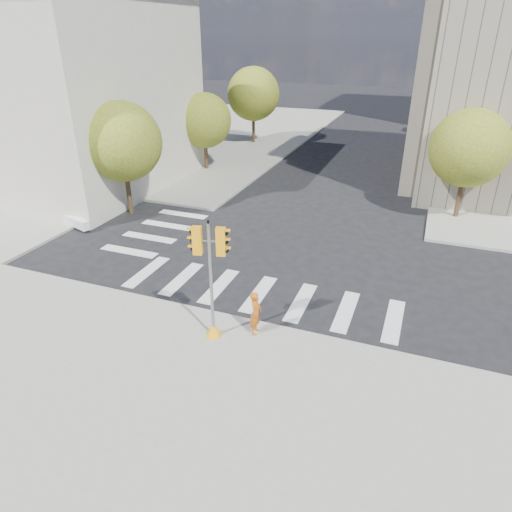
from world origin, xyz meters
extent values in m
plane|color=black|center=(0.00, 0.00, 0.00)|extent=(160.00, 160.00, 0.00)
cube|color=gray|center=(0.00, -11.00, 0.07)|extent=(30.00, 14.00, 0.15)
cube|color=gray|center=(-20.00, 26.00, 0.07)|extent=(28.00, 40.00, 0.15)
cube|color=gray|center=(9.00, 15.00, 7.00)|extent=(8.00, 8.00, 14.00)
cube|color=beige|center=(-20.00, 8.00, 6.00)|extent=(18.00, 14.00, 12.00)
cylinder|color=#382616|center=(-10.50, 4.00, 1.22)|extent=(0.28, 0.28, 2.45)
sphere|color=#356B1E|center=(-10.50, 4.00, 4.21)|extent=(4.40, 4.40, 4.40)
cylinder|color=#382616|center=(-10.50, 14.00, 1.08)|extent=(0.28, 0.28, 2.17)
sphere|color=#356B1E|center=(-10.50, 14.00, 3.77)|extent=(4.00, 4.00, 4.00)
cylinder|color=#382616|center=(-10.50, 24.00, 1.31)|extent=(0.28, 0.28, 2.62)
sphere|color=#356B1E|center=(-10.50, 24.00, 4.54)|extent=(4.80, 4.80, 4.80)
cylinder|color=#382616|center=(7.50, 10.00, 1.19)|extent=(0.28, 0.28, 2.38)
sphere|color=#356B1E|center=(7.50, 10.00, 4.06)|extent=(4.20, 4.20, 4.20)
cylinder|color=#382616|center=(7.50, 22.00, 1.26)|extent=(0.28, 0.28, 2.52)
sphere|color=#356B1E|center=(7.50, 22.00, 4.36)|extent=(4.60, 4.60, 4.60)
cylinder|color=#382616|center=(7.50, 34.00, 1.14)|extent=(0.28, 0.28, 2.27)
sphere|color=#356B1E|center=(7.50, 34.00, 3.88)|extent=(4.00, 4.00, 4.00)
cylinder|color=black|center=(8.00, 14.00, 4.15)|extent=(0.12, 0.12, 8.00)
cube|color=black|center=(8.00, 14.00, 8.15)|extent=(0.35, 0.18, 0.22)
cylinder|color=black|center=(8.00, 28.00, 4.15)|extent=(0.12, 0.12, 8.00)
cube|color=black|center=(8.00, 28.00, 8.15)|extent=(0.35, 0.18, 0.22)
cone|color=orange|center=(-0.50, -5.41, 0.40)|extent=(0.56, 0.56, 0.50)
cylinder|color=gray|center=(-0.50, -5.41, 2.26)|extent=(0.11, 0.11, 4.23)
cylinder|color=black|center=(-0.50, -5.41, 4.43)|extent=(0.07, 0.07, 0.12)
cylinder|color=gray|center=(-0.50, -5.41, 3.78)|extent=(0.89, 0.29, 0.06)
cube|color=orange|center=(-0.86, -5.51, 3.78)|extent=(0.35, 0.29, 0.95)
cube|color=orange|center=(-0.13, -5.32, 3.78)|extent=(0.35, 0.29, 0.95)
imported|color=#BE5711|center=(0.81, -4.72, 0.96)|extent=(0.46, 0.63, 1.62)
cube|color=white|center=(-13.74, 1.51, 0.40)|extent=(5.83, 2.24, 0.50)
camera|label=1|loc=(5.60, -17.10, 9.73)|focal=32.00mm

